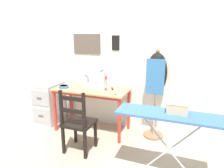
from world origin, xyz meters
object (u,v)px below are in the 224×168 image
(thread_spool_near_machine, at_px, (106,89))
(storage_box, at_px, (177,108))
(fabric_bowl, at_px, (64,87))
(ironing_board, at_px, (172,118))
(scissors, at_px, (118,95))
(sewing_machine, at_px, (97,80))
(thread_spool_far_edge, at_px, (113,89))
(dress_form, at_px, (156,78))
(wooden_chair, at_px, (78,123))
(filing_cabinet, at_px, (49,103))
(thread_spool_mid_table, at_px, (112,88))

(thread_spool_near_machine, distance_m, storage_box, 1.36)
(fabric_bowl, distance_m, ironing_board, 1.94)
(scissors, xyz_separation_m, storage_box, (0.88, -0.61, 0.13))
(scissors, bearing_deg, sewing_machine, 152.67)
(thread_spool_near_machine, distance_m, ironing_board, 1.35)
(thread_spool_far_edge, bearing_deg, ironing_board, -41.00)
(dress_form, distance_m, ironing_board, 1.05)
(wooden_chair, distance_m, ironing_board, 1.30)
(filing_cabinet, bearing_deg, sewing_machine, 2.86)
(thread_spool_mid_table, bearing_deg, scissors, -54.10)
(fabric_bowl, xyz_separation_m, thread_spool_near_machine, (0.73, 0.10, -0.00))
(fabric_bowl, bearing_deg, scissors, -2.38)
(wooden_chair, bearing_deg, thread_spool_near_machine, 76.00)
(filing_cabinet, distance_m, storage_box, 2.50)
(thread_spool_mid_table, distance_m, wooden_chair, 0.87)
(fabric_bowl, height_order, thread_spool_mid_table, fabric_bowl)
(fabric_bowl, relative_size, storage_box, 0.72)
(thread_spool_mid_table, height_order, ironing_board, ironing_board)
(wooden_chair, relative_size, ironing_board, 0.79)
(thread_spool_near_machine, distance_m, wooden_chair, 0.73)
(dress_form, distance_m, storage_box, 1.01)
(dress_form, height_order, ironing_board, dress_form)
(scissors, height_order, thread_spool_far_edge, thread_spool_far_edge)
(thread_spool_near_machine, xyz_separation_m, filing_cabinet, (-1.18, 0.04, -0.39))
(ironing_board, bearing_deg, thread_spool_mid_table, 137.83)
(sewing_machine, bearing_deg, wooden_chair, -86.10)
(dress_form, bearing_deg, thread_spool_near_machine, -166.90)
(dress_form, relative_size, ironing_board, 1.20)
(dress_form, bearing_deg, scissors, -147.77)
(thread_spool_mid_table, height_order, storage_box, storage_box)
(thread_spool_near_machine, bearing_deg, sewing_machine, 156.12)
(thread_spool_near_machine, relative_size, ironing_board, 0.03)
(sewing_machine, height_order, thread_spool_mid_table, sewing_machine)
(wooden_chair, distance_m, storage_box, 1.37)
(fabric_bowl, distance_m, scissors, 0.98)
(fabric_bowl, xyz_separation_m, filing_cabinet, (-0.45, 0.15, -0.39))
(dress_form, bearing_deg, ironing_board, -71.77)
(thread_spool_far_edge, relative_size, filing_cabinet, 0.05)
(thread_spool_far_edge, height_order, wooden_chair, wooden_chair)
(thread_spool_far_edge, distance_m, ironing_board, 1.32)
(fabric_bowl, bearing_deg, filing_cabinet, 162.01)
(sewing_machine, xyz_separation_m, dress_form, (0.97, 0.08, 0.09))
(thread_spool_far_edge, bearing_deg, thread_spool_mid_table, 119.17)
(filing_cabinet, relative_size, dress_form, 0.53)
(thread_spool_near_machine, relative_size, filing_cabinet, 0.05)
(sewing_machine, bearing_deg, thread_spool_near_machine, -23.88)
(wooden_chair, bearing_deg, filing_cabinet, 146.42)
(thread_spool_near_machine, bearing_deg, ironing_board, -36.53)
(sewing_machine, relative_size, ironing_board, 0.33)
(fabric_bowl, distance_m, dress_form, 1.53)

